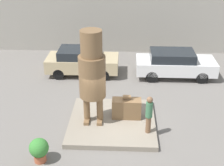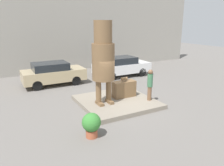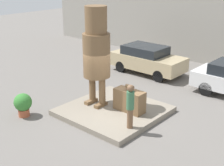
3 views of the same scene
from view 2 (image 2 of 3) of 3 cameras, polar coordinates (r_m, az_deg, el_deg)
ground_plane at (r=11.95m, az=1.18°, el=-5.42°), size 60.00×60.00×0.00m
pedestal at (r=11.91m, az=1.18°, el=-4.92°), size 3.82×3.82×0.22m
building_backdrop at (r=20.03m, az=-12.79°, el=12.69°), size 28.00×0.60×6.75m
statue_figure at (r=10.79m, az=-2.30°, el=6.90°), size 1.13×1.13×4.16m
giant_suitcase at (r=12.24m, az=3.16°, el=-1.53°), size 1.30×0.56×1.14m
tourist at (r=11.74m, az=9.88°, el=-0.16°), size 0.29×0.29×1.69m
parked_car_tan at (r=15.80m, az=-15.14°, el=2.51°), size 4.24×1.89×1.59m
parked_car_white at (r=17.71m, az=2.44°, el=4.45°), size 4.58×1.88×1.58m
planter_pot at (r=8.50m, az=-5.39°, el=-10.57°), size 0.73×0.73×0.99m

